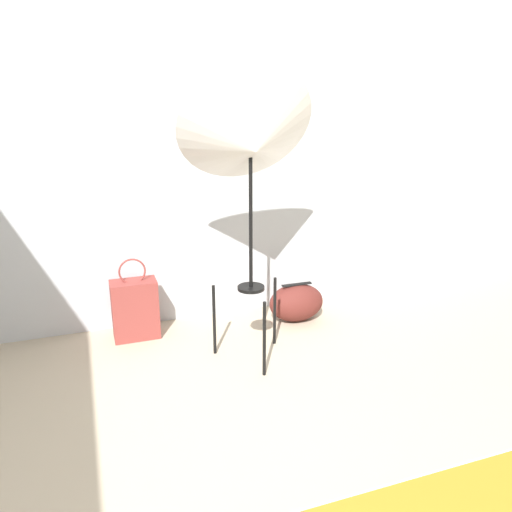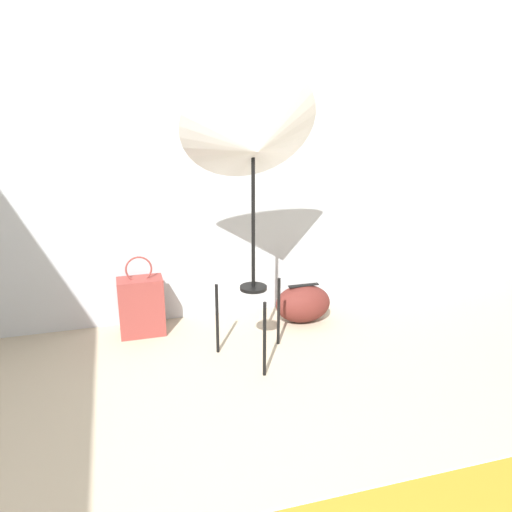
# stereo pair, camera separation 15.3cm
# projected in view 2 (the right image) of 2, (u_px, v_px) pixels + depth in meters

# --- Properties ---
(wall_back) EXTENTS (8.00, 0.05, 2.60)m
(wall_back) POSITION_uv_depth(u_px,v_px,m) (157.00, 138.00, 3.31)
(wall_back) COLOR #B7BCC1
(wall_back) RESTS_ON ground_plane
(photo_umbrella) EXTENTS (0.79, 0.65, 1.73)m
(photo_umbrella) POSITION_uv_depth(u_px,v_px,m) (253.00, 140.00, 2.74)
(photo_umbrella) COLOR black
(photo_umbrella) RESTS_ON ground_plane
(tote_bag) EXTENTS (0.30, 0.17, 0.56)m
(tote_bag) POSITION_uv_depth(u_px,v_px,m) (141.00, 306.00, 3.38)
(tote_bag) COLOR brown
(tote_bag) RESTS_ON ground_plane
(duffel_bag) EXTENTS (0.41, 0.27, 0.28)m
(duffel_bag) POSITION_uv_depth(u_px,v_px,m) (303.00, 303.00, 3.60)
(duffel_bag) COLOR #5B231E
(duffel_bag) RESTS_ON ground_plane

